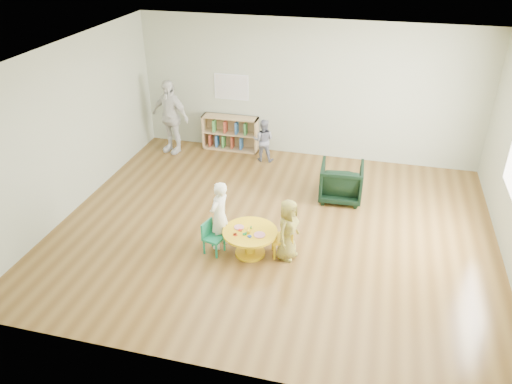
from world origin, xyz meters
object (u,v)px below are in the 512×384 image
Objects in this scene: activity_table at (250,238)px; kid_chair_right at (285,237)px; child_right at (288,230)px; child_left at (219,216)px; kid_chair_left at (212,236)px; toddler at (263,140)px; armchair at (341,182)px; bookshelf at (230,133)px; adult_caretaker at (170,116)px.

kid_chair_right is at bearing 13.94° from activity_table.
child_left is at bearing 105.89° from child_right.
kid_chair_left is 0.47× the size of child_left.
toddler is at bearing -162.25° from child_left.
child_right is (-0.59, -1.96, 0.14)m from armchair.
child_left is at bearing 74.38° from kid_chair_right.
bookshelf is 1.08× the size of child_left.
armchair is at bearing 0.12° from child_right.
kid_chair_left reaches higher than activity_table.
bookshelf is (-1.92, 3.51, 0.06)m from kid_chair_right.
adult_caretaker is (-2.60, 3.21, 0.50)m from activity_table.
adult_caretaker reaches higher than child_left.
activity_table is 0.74× the size of child_left.
kid_chair_right is 0.51× the size of child_left.
bookshelf is at bearing 111.23° from activity_table.
activity_table is at bearing 96.83° from child_left.
kid_chair_left is 0.43× the size of bookshelf.
kid_chair_left is 3.33m from toddler.
kid_chair_left is 0.58× the size of toddler.
child_right reaches higher than kid_chair_right.
child_left is 1.24× the size of toddler.
toddler reaches higher than kid_chair_right.
armchair is 2.55m from child_left.
toddler reaches higher than bookshelf.
activity_table is at bearing 57.47° from armchair.
armchair is at bearing -0.97° from adult_caretaker.
bookshelf is at bearing 45.66° from child_right.
child_left is 3.16m from toddler.
bookshelf is 1.32m from adult_caretaker.
toddler is (-0.08, 3.16, -0.11)m from child_left.
activity_table is 1.59× the size of kid_chair_left.
armchair is at bearing 142.13° from toddler.
kid_chair_left is 0.33m from child_left.
activity_table is 0.57m from child_left.
adult_caretaker is at bearing 128.92° from activity_table.
bookshelf reaches higher than kid_chair_left.
armchair is at bearing 60.55° from activity_table.
armchair is (0.64, 1.90, 0.04)m from kid_chair_right.
child_left reaches higher than armchair.
kid_chair_right is 4.00m from bookshelf.
adult_caretaker is (-3.74, 1.19, 0.44)m from armchair.
kid_chair_right is at bearing 106.63° from toddler.
kid_chair_right is 0.75× the size of armchair.
activity_table is 4.16m from adult_caretaker.
kid_chair_left is 3.90m from adult_caretaker.
kid_chair_right is at bearing -28.19° from adult_caretaker.
activity_table is 0.58m from kid_chair_left.
child_right is (1.13, 0.15, 0.21)m from kid_chair_left.
bookshelf is 1.59× the size of armchair.
child_right is 4.47m from adult_caretaker.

